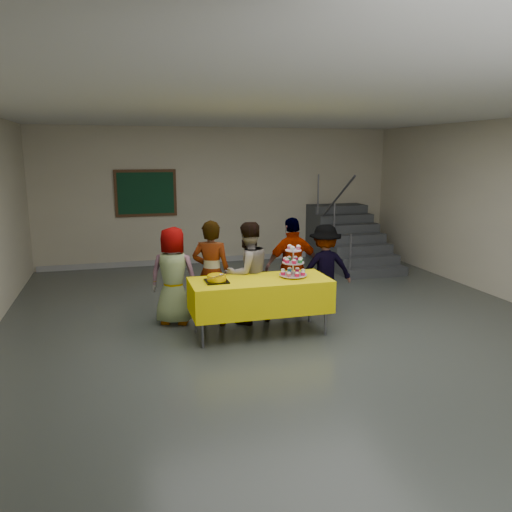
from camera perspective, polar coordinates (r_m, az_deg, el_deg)
The scene contains 11 objects.
room_shell at distance 6.44m, azimuth 4.91°, elevation 8.95°, with size 10.00×10.04×3.02m.
bake_table at distance 6.76m, azimuth 0.46°, elevation -4.43°, with size 1.88×0.78×0.77m.
cupcake_stand at distance 6.82m, azimuth 4.27°, elevation -1.03°, with size 0.38×0.38×0.44m.
bear_cake at distance 6.58m, azimuth -4.53°, elevation -2.47°, with size 0.32×0.36×0.12m.
schoolchild_a at distance 7.25m, azimuth -9.42°, elevation -2.25°, with size 0.69×0.45×1.42m, color slate.
schoolchild_b at distance 7.12m, azimuth -5.12°, elevation -1.97°, with size 0.55×0.36×1.52m, color slate.
schoolchild_c at distance 7.18m, azimuth -0.97°, elevation -1.96°, with size 0.72×0.56×1.48m, color slate.
schoolchild_d at distance 7.57m, azimuth 4.23°, elevation -1.22°, with size 0.88×0.37×1.50m, color slate.
schoolchild_e at distance 7.79m, azimuth 7.84°, elevation -1.42°, with size 0.88×0.51×1.37m, color slate.
staircase at distance 11.44m, azimuth 10.28°, elevation 1.66°, with size 1.30×2.40×2.04m.
noticeboard at distance 11.02m, azimuth -12.48°, elevation 7.03°, with size 1.30×0.05×1.00m.
Camera 1 is at (-2.24, -6.01, 2.42)m, focal length 35.00 mm.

